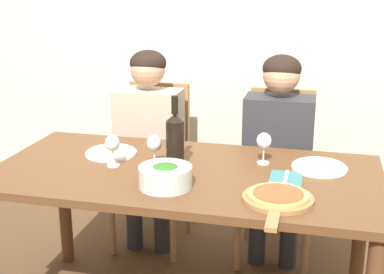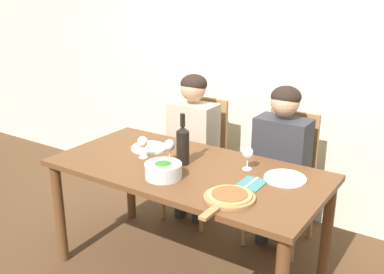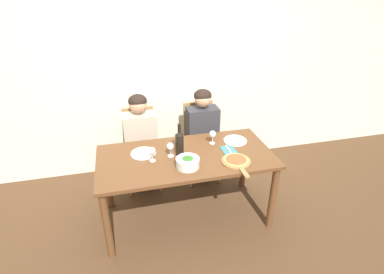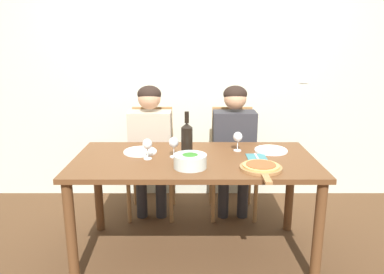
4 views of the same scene
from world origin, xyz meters
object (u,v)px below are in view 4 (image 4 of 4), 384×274
object	(u,v)px
pizza_on_board	(262,167)
wine_glass_left	(148,145)
chair_left	(153,158)
dinner_plate_left	(141,151)
fork_on_napkin	(258,157)
dinner_plate_right	(272,150)
wine_glass_centre	(175,143)
chair_right	(233,158)
broccoli_bowl	(191,161)
person_woman	(151,140)
wine_bottle	(188,139)
person_man	(235,140)
wine_glass_right	(239,138)

from	to	relation	value
pizza_on_board	wine_glass_left	world-z (taller)	wine_glass_left
pizza_on_board	chair_left	bearing A→B (deg)	129.19
dinner_plate_left	pizza_on_board	world-z (taller)	pizza_on_board
fork_on_napkin	dinner_plate_right	bearing A→B (deg)	49.95
chair_left	wine_glass_centre	size ratio (longest dim) A/B	6.58
wine_glass_centre	fork_on_napkin	bearing A→B (deg)	-1.73
chair_right	dinner_plate_left	size ratio (longest dim) A/B	3.93
chair_left	broccoli_bowl	xyz separation A→B (m)	(0.36, -0.98, 0.30)
person_woman	wine_bottle	xyz separation A→B (m)	(0.34, -0.62, 0.17)
chair_left	person_woman	bearing A→B (deg)	-90.00
chair_right	wine_bottle	bearing A→B (deg)	-119.53
broccoli_bowl	dinner_plate_right	world-z (taller)	broccoli_bowl
broccoli_bowl	dinner_plate_left	world-z (taller)	broccoli_bowl
person_man	dinner_plate_right	size ratio (longest dim) A/B	4.83
chair_right	wine_bottle	distance (m)	0.93
chair_left	chair_right	distance (m)	0.76
broccoli_bowl	wine_bottle	bearing A→B (deg)	95.93
dinner_plate_right	fork_on_napkin	world-z (taller)	dinner_plate_right
chair_left	fork_on_napkin	size ratio (longest dim) A/B	5.52
chair_left	fork_on_napkin	distance (m)	1.18
wine_glass_centre	wine_bottle	bearing A→B (deg)	8.57
person_man	wine_glass_right	xyz separation A→B (m)	(-0.03, -0.48, 0.15)
wine_bottle	fork_on_napkin	distance (m)	0.53
pizza_on_board	wine_glass_left	size ratio (longest dim) A/B	2.80
wine_bottle	dinner_plate_right	xyz separation A→B (m)	(0.65, 0.13, -0.13)
dinner_plate_left	wine_glass_centre	xyz separation A→B (m)	(0.26, -0.11, 0.10)
chair_left	wine_glass_centre	xyz separation A→B (m)	(0.24, -0.75, 0.36)
broccoli_bowl	chair_left	bearing A→B (deg)	110.34
dinner_plate_left	dinner_plate_right	xyz separation A→B (m)	(1.01, 0.03, 0.00)
person_woman	dinner_plate_right	xyz separation A→B (m)	(0.99, -0.49, 0.05)
person_man	wine_glass_right	bearing A→B (deg)	-93.47
broccoli_bowl	wine_glass_right	bearing A→B (deg)	46.80
dinner_plate_left	person_man	bearing A→B (deg)	33.95
chair_left	broccoli_bowl	size ratio (longest dim) A/B	4.42
wine_glass_right	wine_glass_centre	distance (m)	0.51
broccoli_bowl	dinner_plate_right	size ratio (longest dim) A/B	0.89
wine_glass_right	wine_glass_left	bearing A→B (deg)	-163.12
chair_right	broccoli_bowl	xyz separation A→B (m)	(-0.39, -0.98, 0.30)
wine_glass_left	dinner_plate_right	bearing A→B (deg)	11.64
wine_glass_left	wine_glass_centre	world-z (taller)	same
chair_right	wine_bottle	xyz separation A→B (m)	(-0.42, -0.74, 0.39)
chair_left	chair_right	world-z (taller)	same
wine_bottle	pizza_on_board	world-z (taller)	wine_bottle
chair_left	person_woman	distance (m)	0.24
pizza_on_board	wine_glass_centre	xyz separation A→B (m)	(-0.59, 0.27, 0.09)
chair_left	wine_glass_centre	distance (m)	0.87
wine_glass_left	wine_glass_right	world-z (taller)	same
chair_right	wine_glass_left	distance (m)	1.12
wine_bottle	pizza_on_board	bearing A→B (deg)	-29.94
pizza_on_board	wine_glass_right	size ratio (longest dim) A/B	2.80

